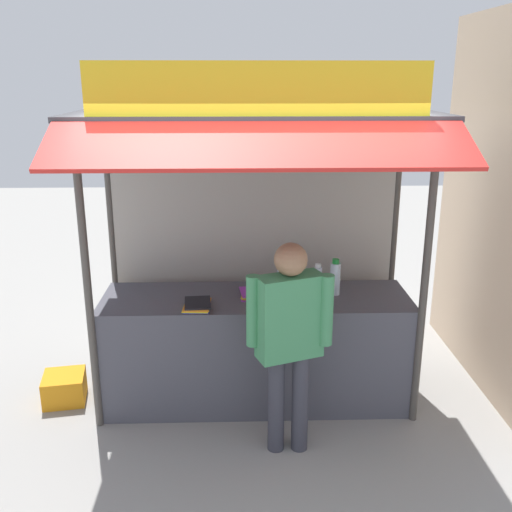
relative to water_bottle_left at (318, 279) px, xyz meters
The scene contains 14 objects.
ground_plane 1.18m from the water_bottle_left, behind, with size 20.00×20.00×0.00m, color gray.
stall_counter 0.78m from the water_bottle_left, behind, with size 2.53×0.75×0.94m, color #4C4C56.
stall_structure 0.83m from the water_bottle_left, 169.99° to the left, with size 2.73×1.67×2.77m.
water_bottle_left is the anchor object (origin of this frame).
water_bottle_rear_center 0.18m from the water_bottle_left, 164.03° to the left, with size 0.06×0.06×0.22m.
water_bottle_front_left 0.15m from the water_bottle_left, 16.17° to the right, with size 0.09×0.09×0.31m.
water_bottle_mid_left 0.31m from the water_bottle_left, 167.75° to the right, with size 0.07×0.07×0.27m.
magazine_stack_front_right 1.03m from the water_bottle_left, 163.30° to the right, with size 0.23×0.29×0.04m.
magazine_stack_far_right 0.56m from the water_bottle_left, behind, with size 0.20×0.28×0.04m.
banana_bunch_leftmost 1.31m from the water_bottle_left, 45.52° to the right, with size 0.10×0.09×0.25m.
banana_bunch_inner_left 1.31m from the water_bottle_left, 134.36° to the right, with size 0.10×0.10×0.24m.
vendor_person 0.87m from the water_bottle_left, 110.47° to the right, with size 0.61×0.34×1.60m.
plastic_crate 2.35m from the water_bottle_left, behind, with size 0.34×0.34×0.24m, color orange.
neighbour_wall 1.70m from the water_bottle_left, ahead, with size 0.20×2.40×3.21m, color beige.
Camera 1 is at (-0.14, -4.46, 2.68)m, focal length 40.84 mm.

